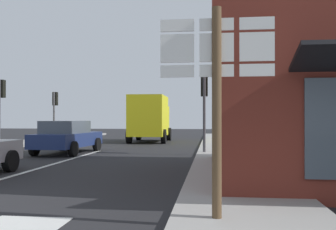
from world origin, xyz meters
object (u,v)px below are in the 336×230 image
traffic_light_far_left (55,105)px  traffic_light_near_right (204,96)px  delivery_truck (150,117)px  traffic_light_near_left (1,98)px  route_sign_post (217,89)px  sedan_far (67,137)px

traffic_light_far_left → traffic_light_near_right: bearing=-37.7°
delivery_truck → traffic_light_near_left: (-6.41, -7.03, 0.96)m
route_sign_post → traffic_light_far_left: 21.50m
traffic_light_near_right → delivery_truck: bearing=114.3°
route_sign_post → traffic_light_near_left: size_ratio=0.91×
traffic_light_near_left → traffic_light_near_right: bearing=-7.6°
traffic_light_far_left → route_sign_post: bearing=-60.5°
delivery_truck → traffic_light_far_left: size_ratio=1.50×
sedan_far → route_sign_post: route_sign_post is taller
route_sign_post → sedan_far: bearing=121.3°
traffic_light_near_right → route_sign_post: bearing=-88.0°
delivery_truck → route_sign_post: (4.18, -19.23, 0.35)m
sedan_far → traffic_light_near_right: bearing=0.5°
traffic_light_near_right → traffic_light_near_left: bearing=172.4°
sedan_far → traffic_light_near_right: size_ratio=1.25×
traffic_light_far_left → sedan_far: bearing=-63.1°
delivery_truck → traffic_light_far_left: bearing=-175.4°
sedan_far → traffic_light_near_right: (6.17, 0.05, 1.79)m
traffic_light_near_left → traffic_light_far_left: 6.52m
route_sign_post → delivery_truck: bearing=102.3°
route_sign_post → traffic_light_near_right: (-0.39, 10.83, 0.55)m
sedan_far → delivery_truck: bearing=74.3°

